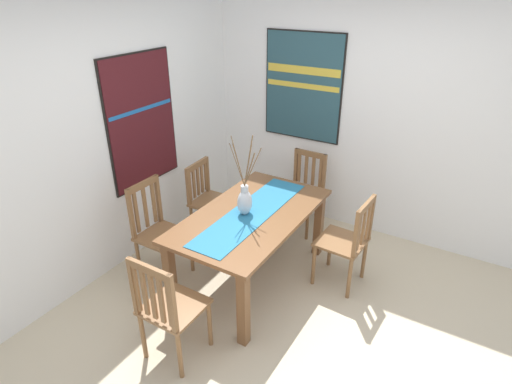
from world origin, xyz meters
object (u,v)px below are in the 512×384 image
Objects in this scene: chair_3 at (168,307)px; painting_on_back_wall at (142,121)px; centerpiece_vase at (245,200)px; chair_1 at (158,230)px; chair_2 at (209,199)px; dining_table at (252,224)px; chair_4 at (347,241)px; painting_on_side_wall at (303,87)px; chair_0 at (304,189)px.

painting_on_back_wall is at bearing 47.39° from chair_3.
chair_1 is (-0.33, 0.78, -0.39)m from centerpiece_vase.
chair_2 is at bearing -52.03° from painting_on_back_wall.
chair_1 is (-0.38, 0.82, -0.13)m from dining_table.
chair_4 is at bearing -64.05° from chair_1.
painting_on_side_wall reaches higher than chair_2.
dining_table is 2.10× the size of centerpiece_vase.
chair_1 is 1.09m from painting_on_back_wall.
painting_on_side_wall reaches higher than chair_1.
chair_1 is at bearing 113.09° from centerpiece_vase.
dining_table is at bearing -117.34° from chair_2.
painting_on_side_wall reaches higher than painting_on_back_wall.
chair_2 is 0.67× the size of painting_on_back_wall.
chair_2 is 0.96× the size of chair_4.
chair_1 is at bearing 162.51° from painting_on_side_wall.
chair_1 reaches higher than dining_table.
chair_0 is 1.10m from chair_4.
chair_3 reaches higher than chair_2.
chair_2 is 1.60m from chair_4.
centerpiece_vase is at bearing 140.07° from dining_table.
chair_3 is 0.72× the size of painting_on_back_wall.
chair_4 is at bearing -62.97° from dining_table.
chair_3 is (-2.29, 0.01, 0.02)m from chair_0.
painting_on_back_wall is at bearing 127.97° from chair_2.
chair_4 is (0.78, -1.60, -0.02)m from chair_1.
dining_table is at bearing 117.03° from chair_4.
centerpiece_vase is 0.81× the size of chair_3.
chair_1 is at bearing 46.51° from chair_3.
chair_4 is (0.45, -0.83, -0.40)m from centerpiece_vase.
centerpiece_vase reaches higher than dining_table.
chair_0 is at bearing -145.62° from painting_on_side_wall.
chair_4 is at bearing -61.49° from centerpiece_vase.
chair_0 is 0.69× the size of painting_on_back_wall.
painting_on_back_wall reaches higher than chair_3.
chair_3 is at bearing 178.84° from dining_table.
dining_table is 1.76× the size of chair_4.
chair_2 is at bearing 151.45° from painting_on_side_wall.
centerpiece_vase is 0.59× the size of painting_on_back_wall.
centerpiece_vase is at bearing 178.67° from chair_0.
centerpiece_vase is 1.35m from painting_on_back_wall.
dining_table is 1.17m from chair_0.
chair_0 reaches higher than chair_2.
chair_1 is 1.09m from chair_3.
chair_0 is at bearing -0.27° from chair_3.
painting_on_back_wall is (-0.38, 0.49, 0.90)m from chair_2.
painting_on_side_wall is at bearing 8.86° from dining_table.
centerpiece_vase is (-0.05, 0.04, 0.26)m from dining_table.
dining_table is at bearing -39.93° from centerpiece_vase.
chair_2 is 0.93× the size of chair_3.
chair_1 is at bearing 115.95° from chair_4.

